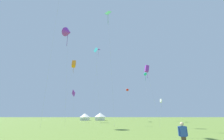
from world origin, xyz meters
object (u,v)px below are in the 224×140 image
at_px(kite_cyan_parafoil, 145,74).
at_px(festival_tent_left, 84,117).
at_px(kite_white_box, 160,101).
at_px(kite_purple_parafoil, 98,50).
at_px(kite_purple_diamond, 73,93).
at_px(kite_orange_box, 73,64).
at_px(kite_red_parafoil, 127,90).
at_px(festival_tent_center, 99,116).
at_px(kite_cyan_diamond, 95,51).
at_px(person_spectator, 183,138).
at_px(kite_purple_delta, 67,32).
at_px(kite_purple_box, 146,69).
at_px(kite_green_diamond, 108,16).

bearing_deg(kite_cyan_parafoil, festival_tent_left, 156.03).
xyz_separation_m(kite_white_box, kite_purple_parafoil, (-26.29, 2.93, 23.86)).
distance_m(kite_purple_diamond, kite_orange_box, 11.53).
bearing_deg(kite_red_parafoil, festival_tent_center, 136.79).
xyz_separation_m(kite_purple_parafoil, kite_cyan_parafoil, (20.02, -5.55, -13.35)).
bearing_deg(kite_red_parafoil, kite_cyan_diamond, -119.25).
xyz_separation_m(kite_red_parafoil, person_spectator, (-1.89, -50.65, -11.11)).
bearing_deg(kite_purple_diamond, festival_tent_left, 82.23).
bearing_deg(kite_orange_box, kite_cyan_diamond, -56.23).
bearing_deg(kite_orange_box, kite_purple_diamond, -17.33).
height_order(kite_purple_delta, festival_tent_left, kite_purple_delta).
bearing_deg(festival_tent_left, kite_cyan_parafoil, -23.97).
bearing_deg(kite_white_box, kite_purple_diamond, -169.53).
bearing_deg(kite_purple_box, kite_purple_parafoil, 112.36).
relative_size(kite_purple_delta, festival_tent_left, 5.03).
bearing_deg(kite_red_parafoil, kite_purple_diamond, -168.04).
bearing_deg(kite_purple_diamond, festival_tent_center, 59.55).
bearing_deg(festival_tent_center, kite_green_diamond, -83.78).
height_order(kite_purple_diamond, festival_tent_center, kite_purple_diamond).
bearing_deg(festival_tent_center, person_spectator, -81.09).
relative_size(kite_red_parafoil, kite_purple_parafoil, 0.39).
bearing_deg(kite_purple_diamond, kite_purple_delta, -81.78).
bearing_deg(festival_tent_left, kite_purple_parafoil, -45.73).
relative_size(kite_cyan_diamond, person_spectator, 12.46).
distance_m(kite_purple_parafoil, festival_tent_left, 31.13).
xyz_separation_m(kite_orange_box, kite_purple_parafoil, (8.64, 8.98, 10.16)).
relative_size(kite_purple_box, kite_cyan_parafoil, 0.67).
distance_m(kite_cyan_diamond, kite_purple_box, 17.67).
height_order(kite_orange_box, kite_purple_parafoil, kite_purple_parafoil).
height_order(kite_cyan_diamond, kite_purple_parafoil, kite_purple_parafoil).
distance_m(kite_white_box, kite_green_diamond, 41.62).
height_order(kite_purple_delta, kite_white_box, kite_purple_delta).
xyz_separation_m(kite_green_diamond, person_spectator, (5.18, -20.64, -23.64)).
relative_size(kite_purple_box, kite_green_diamond, 0.48).
bearing_deg(kite_purple_parafoil, kite_red_parafoil, -21.29).
xyz_separation_m(kite_purple_delta, kite_cyan_parafoil, (24.55, 26.50, -3.59)).
xyz_separation_m(kite_red_parafoil, kite_purple_parafoil, (-12.59, 4.91, 19.73)).
distance_m(kite_red_parafoil, kite_purple_parafoil, 23.91).
xyz_separation_m(kite_cyan_diamond, kite_purple_box, (12.31, -9.59, -8.30)).
relative_size(kite_cyan_diamond, kite_purple_box, 1.71).
bearing_deg(kite_cyan_parafoil, festival_tent_center, 148.82).
relative_size(kite_purple_box, festival_tent_center, 2.49).
bearing_deg(kite_purple_box, kite_purple_diamond, 131.38).
height_order(kite_cyan_diamond, kite_orange_box, kite_orange_box).
height_order(kite_purple_box, kite_orange_box, kite_orange_box).
distance_m(person_spectator, festival_tent_center, 62.23).
bearing_deg(kite_green_diamond, kite_cyan_diamond, 110.11).
relative_size(kite_purple_delta, kite_purple_diamond, 2.05).
height_order(kite_purple_parafoil, person_spectator, kite_purple_parafoil).
xyz_separation_m(kite_red_parafoil, kite_purple_box, (1.39, -29.09, -0.13)).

